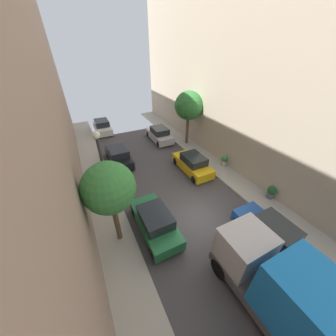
{
  "coord_description": "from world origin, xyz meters",
  "views": [
    {
      "loc": [
        -5.26,
        -6.24,
        9.36
      ],
      "look_at": [
        0.65,
        5.58,
        0.5
      ],
      "focal_mm": 19.83,
      "sensor_mm": 36.0,
      "label": 1
    }
  ],
  "objects_px": {
    "potted_plant_1": "(271,192)",
    "lamp_post": "(102,161)",
    "parked_car_left_2": "(119,156)",
    "parked_car_right_1": "(271,233)",
    "street_tree_0": "(109,188)",
    "parked_car_right_3": "(159,134)",
    "potted_plant_3": "(95,196)",
    "street_tree_1": "(189,106)",
    "parked_car_left_1": "(155,222)",
    "potted_plant_5": "(224,161)",
    "parked_car_left_3": "(102,127)",
    "delivery_truck": "(301,309)",
    "parked_car_right_2": "(193,164)"
  },
  "relations": [
    {
      "from": "parked_car_left_3",
      "to": "potted_plant_3",
      "type": "xyz_separation_m",
      "value": [
        -2.81,
        -12.88,
        -0.03
      ]
    },
    {
      "from": "parked_car_right_1",
      "to": "parked_car_right_3",
      "type": "distance_m",
      "value": 14.93
    },
    {
      "from": "parked_car_left_3",
      "to": "street_tree_1",
      "type": "xyz_separation_m",
      "value": [
        7.7,
        -7.68,
        3.49
      ]
    },
    {
      "from": "street_tree_1",
      "to": "lamp_post",
      "type": "distance_m",
      "value": 11.36
    },
    {
      "from": "parked_car_right_3",
      "to": "delivery_truck",
      "type": "bearing_deg",
      "value": -98.59
    },
    {
      "from": "parked_car_right_3",
      "to": "potted_plant_1",
      "type": "xyz_separation_m",
      "value": [
        3.03,
        -12.53,
        -0.05
      ]
    },
    {
      "from": "parked_car_left_2",
      "to": "potted_plant_1",
      "type": "distance_m",
      "value": 12.86
    },
    {
      "from": "potted_plant_5",
      "to": "lamp_post",
      "type": "height_order",
      "value": "lamp_post"
    },
    {
      "from": "parked_car_right_3",
      "to": "potted_plant_3",
      "type": "relative_size",
      "value": 4.3
    },
    {
      "from": "street_tree_0",
      "to": "potted_plant_5",
      "type": "bearing_deg",
      "value": 17.67
    },
    {
      "from": "parked_car_left_2",
      "to": "parked_car_right_1",
      "type": "distance_m",
      "value": 13.27
    },
    {
      "from": "street_tree_1",
      "to": "potted_plant_1",
      "type": "height_order",
      "value": "street_tree_1"
    },
    {
      "from": "street_tree_0",
      "to": "potted_plant_3",
      "type": "xyz_separation_m",
      "value": [
        -0.76,
        3.54,
        -3.1
      ]
    },
    {
      "from": "parked_car_right_1",
      "to": "parked_car_right_2",
      "type": "height_order",
      "value": "same"
    },
    {
      "from": "street_tree_1",
      "to": "parked_car_left_1",
      "type": "bearing_deg",
      "value": -130.29
    },
    {
      "from": "potted_plant_1",
      "to": "parked_car_right_1",
      "type": "bearing_deg",
      "value": -141.59
    },
    {
      "from": "potted_plant_5",
      "to": "parked_car_left_3",
      "type": "bearing_deg",
      "value": 122.35
    },
    {
      "from": "parked_car_left_2",
      "to": "street_tree_0",
      "type": "xyz_separation_m",
      "value": [
        -2.05,
        -8.2,
        3.08
      ]
    },
    {
      "from": "parked_car_left_1",
      "to": "potted_plant_5",
      "type": "height_order",
      "value": "parked_car_left_1"
    },
    {
      "from": "lamp_post",
      "to": "street_tree_1",
      "type": "bearing_deg",
      "value": 32.23
    },
    {
      "from": "potted_plant_3",
      "to": "parked_car_right_3",
      "type": "bearing_deg",
      "value": 42.25
    },
    {
      "from": "parked_car_left_1",
      "to": "parked_car_right_3",
      "type": "height_order",
      "value": "same"
    },
    {
      "from": "parked_car_right_1",
      "to": "street_tree_0",
      "type": "relative_size",
      "value": 0.85
    },
    {
      "from": "parked_car_left_3",
      "to": "parked_car_right_2",
      "type": "xyz_separation_m",
      "value": [
        5.4,
        -12.42,
        0.0
      ]
    },
    {
      "from": "lamp_post",
      "to": "delivery_truck",
      "type": "bearing_deg",
      "value": -64.33
    },
    {
      "from": "parked_car_left_1",
      "to": "street_tree_1",
      "type": "relative_size",
      "value": 0.76
    },
    {
      "from": "parked_car_left_2",
      "to": "potted_plant_3",
      "type": "bearing_deg",
      "value": -121.16
    },
    {
      "from": "parked_car_left_1",
      "to": "parked_car_right_2",
      "type": "bearing_deg",
      "value": 38.73
    },
    {
      "from": "parked_car_left_1",
      "to": "lamp_post",
      "type": "distance_m",
      "value": 4.67
    },
    {
      "from": "parked_car_right_1",
      "to": "parked_car_right_3",
      "type": "xyz_separation_m",
      "value": [
        0.0,
        14.93,
        0.0
      ]
    },
    {
      "from": "street_tree_0",
      "to": "parked_car_left_2",
      "type": "bearing_deg",
      "value": 75.94
    },
    {
      "from": "street_tree_0",
      "to": "potted_plant_5",
      "type": "distance_m",
      "value": 11.33
    },
    {
      "from": "parked_car_left_1",
      "to": "lamp_post",
      "type": "xyz_separation_m",
      "value": [
        -1.9,
        3.03,
        3.01
      ]
    },
    {
      "from": "potted_plant_3",
      "to": "street_tree_1",
      "type": "bearing_deg",
      "value": 26.35
    },
    {
      "from": "parked_car_right_3",
      "to": "delivery_truck",
      "type": "relative_size",
      "value": 0.64
    },
    {
      "from": "parked_car_left_3",
      "to": "potted_plant_5",
      "type": "bearing_deg",
      "value": -57.65
    },
    {
      "from": "parked_car_right_3",
      "to": "lamp_post",
      "type": "distance_m",
      "value": 11.46
    },
    {
      "from": "potted_plant_1",
      "to": "lamp_post",
      "type": "distance_m",
      "value": 11.57
    },
    {
      "from": "potted_plant_3",
      "to": "parked_car_left_3",
      "type": "bearing_deg",
      "value": 77.68
    },
    {
      "from": "delivery_truck",
      "to": "street_tree_0",
      "type": "bearing_deg",
      "value": 124.67
    },
    {
      "from": "potted_plant_5",
      "to": "potted_plant_1",
      "type": "bearing_deg",
      "value": -88.63
    },
    {
      "from": "potted_plant_1",
      "to": "potted_plant_5",
      "type": "height_order",
      "value": "potted_plant_1"
    },
    {
      "from": "parked_car_right_3",
      "to": "delivery_truck",
      "type": "distance_m",
      "value": 18.11
    },
    {
      "from": "parked_car_right_2",
      "to": "potted_plant_5",
      "type": "distance_m",
      "value": 3.0
    },
    {
      "from": "potted_plant_3",
      "to": "lamp_post",
      "type": "xyz_separation_m",
      "value": [
        0.91,
        -0.84,
        3.04
      ]
    },
    {
      "from": "delivery_truck",
      "to": "potted_plant_1",
      "type": "distance_m",
      "value": 7.92
    },
    {
      "from": "parked_car_left_2",
      "to": "parked_car_right_3",
      "type": "xyz_separation_m",
      "value": [
        5.4,
        2.81,
        0.0
      ]
    },
    {
      "from": "parked_car_right_1",
      "to": "delivery_truck",
      "type": "bearing_deg",
      "value": -132.5
    },
    {
      "from": "parked_car_left_1",
      "to": "delivery_truck",
      "type": "relative_size",
      "value": 0.64
    },
    {
      "from": "lamp_post",
      "to": "potted_plant_5",
      "type": "bearing_deg",
      "value": 3.38
    }
  ]
}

